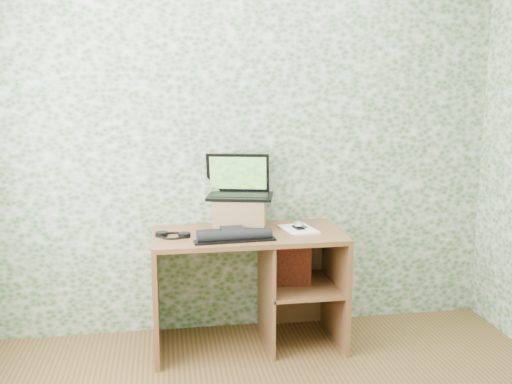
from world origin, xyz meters
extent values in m
plane|color=silver|center=(0.00, 1.75, 1.30)|extent=(3.50, 0.00, 3.50)
cube|color=brown|center=(0.00, 1.44, 0.73)|extent=(1.20, 0.60, 0.03)
cube|color=brown|center=(-0.58, 1.44, 0.36)|extent=(0.03, 0.60, 0.72)
cube|color=brown|center=(0.58, 1.44, 0.36)|extent=(0.03, 0.60, 0.72)
cube|color=brown|center=(0.12, 1.44, 0.36)|extent=(0.02, 0.56, 0.72)
cube|color=brown|center=(0.35, 1.44, 0.38)|extent=(0.46, 0.56, 0.02)
cube|color=brown|center=(0.36, 1.73, 0.36)|extent=(0.48, 0.02, 0.72)
cube|color=brown|center=(-0.03, 1.58, 0.85)|extent=(0.39, 0.35, 0.20)
cube|color=black|center=(-0.03, 1.58, 0.96)|extent=(0.47, 0.38, 0.02)
cube|color=black|center=(-0.03, 1.57, 0.97)|extent=(0.39, 0.24, 0.00)
cube|color=black|center=(-0.03, 1.70, 1.10)|extent=(0.42, 0.16, 0.26)
cube|color=#265217|center=(-0.03, 1.69, 1.10)|extent=(0.38, 0.14, 0.22)
cube|color=black|center=(-0.11, 1.37, 0.77)|extent=(0.44, 0.18, 0.03)
cube|color=black|center=(-0.11, 1.37, 0.78)|extent=(0.15, 0.15, 0.05)
cylinder|color=black|center=(-0.11, 1.25, 0.78)|extent=(0.45, 0.10, 0.07)
cube|color=black|center=(-0.11, 1.25, 0.76)|extent=(0.50, 0.13, 0.01)
torus|color=black|center=(-0.47, 1.42, 0.76)|extent=(0.20, 0.20, 0.01)
cylinder|color=black|center=(-0.54, 1.44, 0.76)|extent=(0.08, 0.08, 0.03)
cylinder|color=black|center=(-0.40, 1.40, 0.76)|extent=(0.08, 0.08, 0.03)
cube|color=white|center=(0.33, 1.45, 0.76)|extent=(0.24, 0.30, 0.01)
ellipsoid|color=silver|center=(0.33, 1.45, 0.78)|extent=(0.08, 0.11, 0.03)
cylinder|color=black|center=(0.38, 1.51, 0.77)|extent=(0.02, 0.13, 0.01)
cube|color=maroon|center=(0.28, 1.44, 0.55)|extent=(0.27, 0.12, 0.31)
camera|label=1|loc=(-0.51, -2.02, 1.66)|focal=40.00mm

